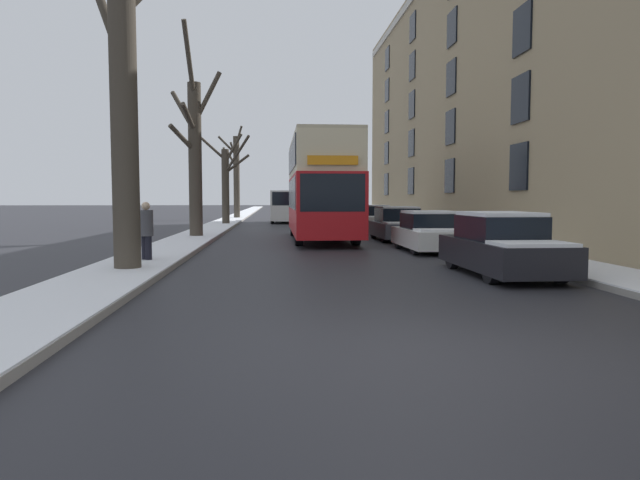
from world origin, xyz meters
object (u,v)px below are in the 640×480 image
bare_tree_left_1 (194,151)px  parked_car_0 (501,246)px  oncoming_van (285,206)px  bare_tree_left_2 (226,180)px  parked_car_1 (430,233)px  parked_car_3 (372,219)px  parked_car_2 (397,225)px  bare_tree_left_3 (236,174)px  pedestrian_left_sidewalk (146,231)px  double_decker_bus (321,183)px  bare_tree_left_0 (125,87)px

bare_tree_left_1 → parked_car_0: bearing=-55.4°
oncoming_van → bare_tree_left_2: bearing=-132.1°
parked_car_1 → parked_car_3: 11.48m
bare_tree_left_1 → parked_car_1: bare_tree_left_1 is taller
bare_tree_left_1 → oncoming_van: bare_tree_left_1 is taller
parked_car_2 → oncoming_van: bearing=103.6°
bare_tree_left_2 → bare_tree_left_3: (-0.12, 12.08, 0.92)m
bare_tree_left_1 → parked_car_1: size_ratio=2.24×
parked_car_2 → oncoming_van: (-4.52, 18.65, 0.62)m
bare_tree_left_2 → bare_tree_left_3: bare_tree_left_3 is taller
parked_car_2 → pedestrian_left_sidewalk: pedestrian_left_sidewalk is taller
double_decker_bus → parked_car_0: (3.27, -11.77, -1.77)m
parked_car_3 → parked_car_1: bearing=-90.0°
bare_tree_left_0 → bare_tree_left_1: (-0.02, 11.78, -0.51)m
bare_tree_left_0 → parked_car_0: bearing=-6.1°
bare_tree_left_2 → parked_car_0: bare_tree_left_2 is taller
bare_tree_left_0 → pedestrian_left_sidewalk: bare_tree_left_0 is taller
double_decker_bus → parked_car_2: double_decker_bus is taller
parked_car_0 → pedestrian_left_sidewalk: (-8.70, 2.65, 0.26)m
parked_car_3 → pedestrian_left_sidewalk: size_ratio=2.40×
bare_tree_left_0 → bare_tree_left_1: bearing=90.1°
double_decker_bus → pedestrian_left_sidewalk: size_ratio=5.93×
double_decker_bus → parked_car_1: 6.77m
parked_car_0 → bare_tree_left_0: bearing=173.9°
parked_car_2 → pedestrian_left_sidewalk: bearing=-135.0°
bare_tree_left_3 → parked_car_0: bare_tree_left_3 is taller
bare_tree_left_2 → pedestrian_left_sidewalk: 23.05m
parked_car_3 → oncoming_van: oncoming_van is taller
bare_tree_left_3 → parked_car_1: bearing=-74.7°
parked_car_1 → parked_car_0: bearing=-90.0°
bare_tree_left_3 → parked_car_0: (8.61, -37.68, -3.29)m
bare_tree_left_2 → parked_car_0: (8.48, -25.60, -2.38)m
bare_tree_left_1 → parked_car_0: (8.77, -12.71, -3.20)m
double_decker_bus → parked_car_0: double_decker_bus is taller
bare_tree_left_1 → pedestrian_left_sidewalk: 10.49m
double_decker_bus → parked_car_2: 3.75m
parked_car_1 → parked_car_2: 5.21m
parked_car_3 → pedestrian_left_sidewalk: 17.31m
bare_tree_left_0 → pedestrian_left_sidewalk: size_ratio=5.02×
parked_car_3 → oncoming_van: 13.20m
bare_tree_left_1 → parked_car_2: size_ratio=2.18×
bare_tree_left_2 → double_decker_bus: bearing=-69.4°
bare_tree_left_0 → oncoming_van: bare_tree_left_0 is taller
parked_car_0 → bare_tree_left_2: bearing=108.3°
bare_tree_left_3 → bare_tree_left_1: bearing=-90.4°
bare_tree_left_1 → bare_tree_left_2: (0.29, 12.89, -0.82)m
double_decker_bus → bare_tree_left_1: bearing=170.4°
bare_tree_left_3 → pedestrian_left_sidewalk: size_ratio=4.76×
pedestrian_left_sidewalk → double_decker_bus: bearing=-77.5°
parked_car_0 → parked_car_1: parked_car_0 is taller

